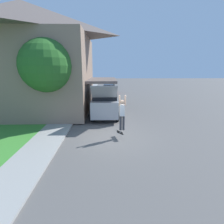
{
  "coord_description": "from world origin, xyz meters",
  "views": [
    {
      "loc": [
        -0.2,
        -9.58,
        3.92
      ],
      "look_at": [
        0.06,
        1.48,
        1.13
      ],
      "focal_mm": 28.0,
      "sensor_mm": 36.0,
      "label": 1
    }
  ],
  "objects": [
    {
      "name": "skateboard",
      "position": [
        0.46,
        -0.16,
        0.33
      ],
      "size": [
        0.39,
        0.75,
        0.33
      ],
      "color": "black",
      "rests_on": "ground_plane"
    },
    {
      "name": "car_down_street",
      "position": [
        -0.09,
        18.69,
        0.68
      ],
      "size": [
        1.91,
        4.03,
        1.39
      ],
      "color": "maroon",
      "rests_on": "ground_plane"
    },
    {
      "name": "ground_plane",
      "position": [
        0.0,
        0.0,
        0.0
      ],
      "size": [
        120.0,
        120.0,
        0.0
      ],
      "primitive_type": "plane",
      "color": "#54514F"
    },
    {
      "name": "house",
      "position": [
        -7.22,
        6.3,
        4.82
      ],
      "size": [
        13.52,
        8.96,
        9.18
      ],
      "color": "#89705B",
      "rests_on": "lawn"
    },
    {
      "name": "sidewalk",
      "position": [
        -3.6,
        6.0,
        0.05
      ],
      "size": [
        1.8,
        80.0,
        0.1
      ],
      "color": "gray",
      "rests_on": "ground_plane"
    },
    {
      "name": "suv_parked",
      "position": [
        -0.44,
        4.74,
        1.19
      ],
      "size": [
        2.15,
        5.83,
        2.85
      ],
      "color": "gray",
      "rests_on": "ground_plane"
    },
    {
      "name": "lawn_tree_near",
      "position": [
        -4.27,
        2.5,
        4.05
      ],
      "size": [
        3.53,
        3.53,
        5.76
      ],
      "color": "brown",
      "rests_on": "lawn"
    },
    {
      "name": "lawn",
      "position": [
        -8.0,
        6.0,
        0.04
      ],
      "size": [
        10.0,
        80.0,
        0.08
      ],
      "color": "#387F2D",
      "rests_on": "ground_plane"
    },
    {
      "name": "lawn_tree_far",
      "position": [
        -4.86,
        11.74,
        4.5
      ],
      "size": [
        4.01,
        4.01,
        6.44
      ],
      "color": "brown",
      "rests_on": "lawn"
    },
    {
      "name": "skateboarder",
      "position": [
        0.6,
        -0.12,
        1.51
      ],
      "size": [
        0.41,
        0.23,
        2.0
      ],
      "color": "#38383D",
      "rests_on": "ground_plane"
    }
  ]
}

